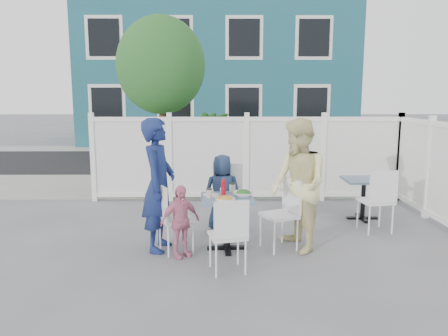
{
  "coord_description": "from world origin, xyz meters",
  "views": [
    {
      "loc": [
        -0.4,
        -5.77,
        2.01
      ],
      "look_at": [
        -0.35,
        0.12,
        1.02
      ],
      "focal_mm": 35.0,
      "sensor_mm": 36.0,
      "label": 1
    }
  ],
  "objects_px": {
    "chair_near": "(229,231)",
    "woman": "(298,185)",
    "chair_back": "(229,192)",
    "spare_table": "(364,188)",
    "toddler": "(180,221)",
    "chair_left": "(170,213)",
    "boy": "(222,193)",
    "chair_right": "(284,208)",
    "main_table": "(227,209)",
    "utility_cabinet": "(140,156)",
    "man": "(159,185)"
  },
  "relations": [
    {
      "from": "chair_near",
      "to": "man",
      "type": "distance_m",
      "value": 1.25
    },
    {
      "from": "chair_back",
      "to": "woman",
      "type": "relative_size",
      "value": 0.57
    },
    {
      "from": "utility_cabinet",
      "to": "chair_left",
      "type": "bearing_deg",
      "value": -75.46
    },
    {
      "from": "chair_back",
      "to": "spare_table",
      "type": "bearing_deg",
      "value": -173.59
    },
    {
      "from": "utility_cabinet",
      "to": "chair_right",
      "type": "xyz_separation_m",
      "value": [
        2.65,
        -4.24,
        -0.09
      ]
    },
    {
      "from": "chair_back",
      "to": "boy",
      "type": "relative_size",
      "value": 0.86
    },
    {
      "from": "man",
      "to": "toddler",
      "type": "xyz_separation_m",
      "value": [
        0.3,
        -0.28,
        -0.4
      ]
    },
    {
      "from": "woman",
      "to": "toddler",
      "type": "bearing_deg",
      "value": -97.65
    },
    {
      "from": "chair_left",
      "to": "man",
      "type": "xyz_separation_m",
      "value": [
        -0.15,
        0.11,
        0.34
      ]
    },
    {
      "from": "chair_back",
      "to": "toddler",
      "type": "distance_m",
      "value": 1.27
    },
    {
      "from": "chair_right",
      "to": "spare_table",
      "type": "bearing_deg",
      "value": -71.36
    },
    {
      "from": "chair_right",
      "to": "man",
      "type": "height_order",
      "value": "man"
    },
    {
      "from": "chair_right",
      "to": "man",
      "type": "bearing_deg",
      "value": 67.45
    },
    {
      "from": "main_table",
      "to": "chair_right",
      "type": "height_order",
      "value": "chair_right"
    },
    {
      "from": "boy",
      "to": "toddler",
      "type": "xyz_separation_m",
      "value": [
        -0.53,
        -1.08,
        -0.12
      ]
    },
    {
      "from": "man",
      "to": "woman",
      "type": "distance_m",
      "value": 1.79
    },
    {
      "from": "spare_table",
      "to": "chair_right",
      "type": "bearing_deg",
      "value": -137.8
    },
    {
      "from": "main_table",
      "to": "spare_table",
      "type": "bearing_deg",
      "value": 31.91
    },
    {
      "from": "man",
      "to": "toddler",
      "type": "bearing_deg",
      "value": -125.46
    },
    {
      "from": "toddler",
      "to": "spare_table",
      "type": "bearing_deg",
      "value": -3.59
    },
    {
      "from": "main_table",
      "to": "chair_left",
      "type": "relative_size",
      "value": 0.79
    },
    {
      "from": "spare_table",
      "to": "boy",
      "type": "relative_size",
      "value": 0.58
    },
    {
      "from": "chair_left",
      "to": "chair_right",
      "type": "relative_size",
      "value": 0.96
    },
    {
      "from": "chair_right",
      "to": "boy",
      "type": "bearing_deg",
      "value": 22.7
    },
    {
      "from": "chair_near",
      "to": "boy",
      "type": "xyz_separation_m",
      "value": [
        -0.07,
        1.61,
        0.07
      ]
    },
    {
      "from": "chair_right",
      "to": "chair_back",
      "type": "distance_m",
      "value": 1.07
    },
    {
      "from": "chair_near",
      "to": "woman",
      "type": "xyz_separation_m",
      "value": [
        0.9,
        0.77,
        0.35
      ]
    },
    {
      "from": "main_table",
      "to": "boy",
      "type": "height_order",
      "value": "boy"
    },
    {
      "from": "utility_cabinet",
      "to": "chair_near",
      "type": "xyz_separation_m",
      "value": [
        1.91,
        -5.07,
        -0.13
      ]
    },
    {
      "from": "chair_left",
      "to": "main_table",
      "type": "bearing_deg",
      "value": 72.46
    },
    {
      "from": "chair_near",
      "to": "boy",
      "type": "height_order",
      "value": "boy"
    },
    {
      "from": "utility_cabinet",
      "to": "chair_near",
      "type": "height_order",
      "value": "utility_cabinet"
    },
    {
      "from": "man",
      "to": "toddler",
      "type": "relative_size",
      "value": 1.88
    },
    {
      "from": "main_table",
      "to": "toddler",
      "type": "bearing_deg",
      "value": -156.16
    },
    {
      "from": "utility_cabinet",
      "to": "man",
      "type": "height_order",
      "value": "man"
    },
    {
      "from": "chair_right",
      "to": "chair_back",
      "type": "height_order",
      "value": "chair_back"
    },
    {
      "from": "chair_right",
      "to": "utility_cabinet",
      "type": "bearing_deg",
      "value": 8.45
    },
    {
      "from": "spare_table",
      "to": "toddler",
      "type": "bearing_deg",
      "value": -149.67
    },
    {
      "from": "boy",
      "to": "man",
      "type": "bearing_deg",
      "value": 37.52
    },
    {
      "from": "chair_back",
      "to": "chair_near",
      "type": "distance_m",
      "value": 1.63
    },
    {
      "from": "chair_near",
      "to": "woman",
      "type": "relative_size",
      "value": 0.51
    },
    {
      "from": "woman",
      "to": "boy",
      "type": "height_order",
      "value": "woman"
    },
    {
      "from": "chair_left",
      "to": "woman",
      "type": "bearing_deg",
      "value": 67.83
    },
    {
      "from": "chair_back",
      "to": "toddler",
      "type": "xyz_separation_m",
      "value": [
        -0.63,
        -1.1,
        -0.12
      ]
    },
    {
      "from": "spare_table",
      "to": "chair_back",
      "type": "distance_m",
      "value": 2.26
    },
    {
      "from": "spare_table",
      "to": "woman",
      "type": "distance_m",
      "value": 1.96
    },
    {
      "from": "chair_right",
      "to": "woman",
      "type": "height_order",
      "value": "woman"
    },
    {
      "from": "chair_left",
      "to": "woman",
      "type": "distance_m",
      "value": 1.68
    },
    {
      "from": "utility_cabinet",
      "to": "woman",
      "type": "bearing_deg",
      "value": -57.26
    },
    {
      "from": "chair_right",
      "to": "toddler",
      "type": "relative_size",
      "value": 1.02
    }
  ]
}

